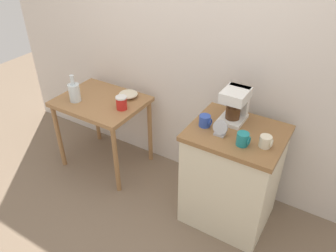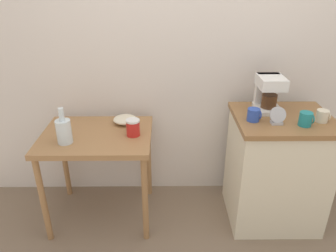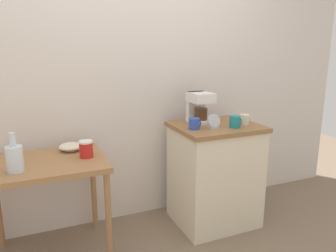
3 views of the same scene
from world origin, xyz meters
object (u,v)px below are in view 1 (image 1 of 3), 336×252
glass_carafe_vase (74,92)px  table_clock (220,129)px  coffee_maker (235,103)px  bowl_stoneware (128,94)px  mug_blue (205,121)px  mug_small_cream (266,142)px  canister_enamel (121,103)px  mug_dark_teal (243,139)px

glass_carafe_vase → table_clock: bearing=-0.2°
table_clock → coffee_maker: bearing=89.0°
bowl_stoneware → table_clock: 1.12m
mug_blue → mug_small_cream: (0.47, -0.02, -0.00)m
mug_blue → table_clock: (0.14, -0.05, 0.01)m
bowl_stoneware → canister_enamel: 0.22m
table_clock → mug_blue: bearing=159.5°
coffee_maker → glass_carafe_vase: bearing=-170.3°
bowl_stoneware → glass_carafe_vase: glass_carafe_vase is taller
canister_enamel → mug_small_cream: mug_small_cream is taller
mug_small_cream → table_clock: 0.32m
bowl_stoneware → mug_small_cream: mug_small_cream is taller
glass_carafe_vase → coffee_maker: bearing=9.7°
glass_carafe_vase → canister_enamel: glass_carafe_vase is taller
glass_carafe_vase → table_clock: 1.45m
coffee_maker → table_clock: bearing=-91.0°
coffee_maker → canister_enamel: bearing=-171.8°
canister_enamel → mug_dark_teal: bearing=-6.7°
mug_blue → mug_small_cream: bearing=-2.3°
coffee_maker → mug_small_cream: coffee_maker is taller
mug_dark_teal → table_clock: bearing=171.5°
bowl_stoneware → mug_dark_teal: (1.25, -0.34, 0.15)m
bowl_stoneware → mug_small_cream: (1.39, -0.28, 0.15)m
mug_blue → bowl_stoneware: bearing=164.2°
mug_blue → mug_small_cream: mug_blue is taller
mug_dark_teal → mug_blue: 0.34m
glass_carafe_vase → mug_dark_teal: 1.63m
mug_small_cream → mug_blue: bearing=177.7°
canister_enamel → mug_blue: 0.85m
mug_dark_teal → mug_small_cream: mug_dark_teal is taller
bowl_stoneware → glass_carafe_vase: 0.49m
mug_small_cream → table_clock: (-0.32, -0.04, 0.01)m
glass_carafe_vase → coffee_maker: coffee_maker is taller
bowl_stoneware → mug_blue: (0.92, -0.26, 0.15)m
mug_small_cream → coffee_maker: bearing=145.5°
glass_carafe_vase → mug_blue: bearing=2.2°
mug_dark_teal → mug_small_cream: size_ratio=1.07×
glass_carafe_vase → mug_dark_teal: glass_carafe_vase is taller
canister_enamel → table_clock: bearing=-6.4°
coffee_maker → mug_blue: bearing=-126.9°
canister_enamel → mug_blue: mug_blue is taller
glass_carafe_vase → mug_dark_teal: bearing=-1.1°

